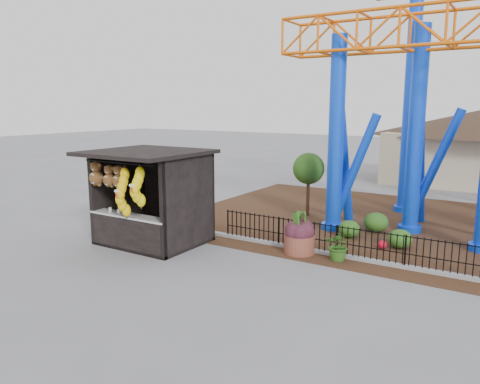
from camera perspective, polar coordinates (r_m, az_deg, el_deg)
The scene contains 10 objects.
ground at distance 13.47m, azimuth -4.36°, elevation -9.28°, with size 120.00×120.00×0.00m, color slate.
mulch_bed at distance 19.05m, azimuth 20.46°, elevation -3.98°, with size 18.00×12.00×0.02m, color #331E11.
curb at distance 14.35m, azimuth 16.24°, elevation -8.18°, with size 18.00×0.18×0.12m, color gray.
prize_booth at distance 15.62m, azimuth -11.39°, elevation -0.86°, with size 3.50×3.40×3.12m.
picket_fence at distance 14.02m, azimuth 19.89°, elevation -6.95°, with size 12.20×0.06×1.00m, color black, non-canonical shape.
roller_coaster at distance 18.64m, azimuth 25.41°, elevation 15.34°, with size 11.00×6.37×10.82m.
terracotta_planter at distance 14.78m, azimuth 7.23°, elevation -6.32°, with size 0.96×0.96×0.60m, color brown.
planter_foliage at distance 14.61m, azimuth 7.29°, elevation -3.99°, with size 0.70×0.70×0.64m, color #371620.
potted_plant at distance 14.25m, azimuth 12.02°, elevation -6.38°, with size 0.85×0.74×0.94m, color #255C1B.
landscaping at distance 16.71m, azimuth 19.62°, elevation -4.82°, with size 8.87×3.32×0.71m.
Camera 1 is at (7.61, -10.15, 4.56)m, focal length 35.00 mm.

